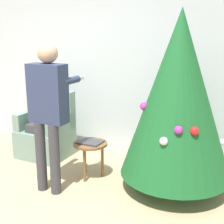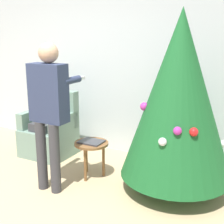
% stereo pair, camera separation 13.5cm
% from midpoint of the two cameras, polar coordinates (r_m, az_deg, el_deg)
% --- Properties ---
extents(ground_plane, '(14.00, 14.00, 0.00)m').
position_cam_midpoint_polar(ground_plane, '(3.52, -18.01, -17.69)').
color(ground_plane, tan).
extents(wall_back, '(8.00, 0.06, 2.70)m').
position_cam_midpoint_polar(wall_back, '(4.81, 0.24, 8.70)').
color(wall_back, silver).
rests_on(wall_back, ground_plane).
extents(christmas_tree, '(1.28, 1.28, 2.09)m').
position_cam_midpoint_polar(christmas_tree, '(3.57, 13.16, 2.95)').
color(christmas_tree, brown).
rests_on(christmas_tree, ground_plane).
extents(armchair, '(0.71, 0.64, 0.97)m').
position_cam_midpoint_polar(armchair, '(4.85, -10.44, -3.65)').
color(armchair, gray).
rests_on(armchair, ground_plane).
extents(person_seated, '(0.36, 0.46, 1.24)m').
position_cam_midpoint_polar(person_seated, '(4.74, -10.81, 0.05)').
color(person_seated, '#38383D').
rests_on(person_seated, ground_plane).
extents(person_standing, '(0.45, 0.57, 1.72)m').
position_cam_midpoint_polar(person_standing, '(3.58, -10.43, 1.42)').
color(person_standing, '#38383D').
rests_on(person_standing, ground_plane).
extents(side_stool, '(0.44, 0.44, 0.47)m').
position_cam_midpoint_polar(side_stool, '(4.01, -2.81, -6.50)').
color(side_stool, brown).
rests_on(side_stool, ground_plane).
extents(laptop, '(0.30, 0.23, 0.02)m').
position_cam_midpoint_polar(laptop, '(3.99, -2.82, -5.45)').
color(laptop, '#38383D').
rests_on(laptop, side_stool).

